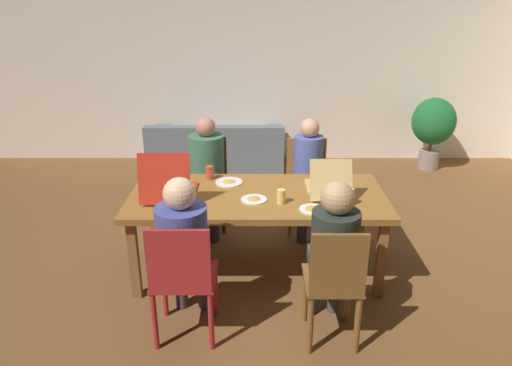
{
  "coord_description": "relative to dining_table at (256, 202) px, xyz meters",
  "views": [
    {
      "loc": [
        -0.01,
        -3.74,
        2.34
      ],
      "look_at": [
        0.0,
        0.1,
        0.81
      ],
      "focal_mm": 33.42,
      "sensor_mm": 36.0,
      "label": 1
    }
  ],
  "objects": [
    {
      "name": "couch",
      "position": [
        -0.56,
        2.62,
        -0.42
      ],
      "size": [
        1.84,
        0.89,
        0.73
      ],
      "color": "slate",
      "rests_on": "ground"
    },
    {
      "name": "plate_0",
      "position": [
        -0.03,
        -0.13,
        0.08
      ],
      "size": [
        0.22,
        0.22,
        0.03
      ],
      "color": "white",
      "rests_on": "dining_table"
    },
    {
      "name": "pizza_box_1",
      "position": [
        -0.74,
        -0.02,
        0.13
      ],
      "size": [
        0.42,
        0.51,
        0.43
      ],
      "color": "red",
      "rests_on": "dining_table"
    },
    {
      "name": "pizza_box_0",
      "position": [
        0.6,
        0.08,
        0.12
      ],
      "size": [
        0.35,
        0.51,
        0.34
      ],
      "color": "tan",
      "rests_on": "dining_table"
    },
    {
      "name": "chair_1",
      "position": [
        0.52,
        0.93,
        -0.19
      ],
      "size": [
        0.43,
        0.41,
        0.94
      ],
      "color": "#9C6638",
      "rests_on": "ground"
    },
    {
      "name": "person_1",
      "position": [
        0.52,
        0.78,
        0.02
      ],
      "size": [
        0.29,
        0.51,
        1.2
      ],
      "color": "#2F3A4D",
      "rests_on": "ground"
    },
    {
      "name": "drinking_glass_3",
      "position": [
        -0.65,
        -0.34,
        0.14
      ],
      "size": [
        0.08,
        0.08,
        0.14
      ],
      "primitive_type": "cylinder",
      "color": "#BC5233",
      "rests_on": "dining_table"
    },
    {
      "name": "person_0",
      "position": [
        0.52,
        -0.83,
        0.04
      ],
      "size": [
        0.33,
        0.52,
        1.22
      ],
      "color": "#394142",
      "rests_on": "ground"
    },
    {
      "name": "drinking_glass_2",
      "position": [
        0.74,
        -0.23,
        0.14
      ],
      "size": [
        0.07,
        0.07,
        0.14
      ],
      "primitive_type": "cylinder",
      "color": "#E2CB64",
      "rests_on": "dining_table"
    },
    {
      "name": "plate_2",
      "position": [
        0.44,
        -0.32,
        0.08
      ],
      "size": [
        0.21,
        0.21,
        0.03
      ],
      "color": "white",
      "rests_on": "dining_table"
    },
    {
      "name": "chair_0",
      "position": [
        0.52,
        -0.97,
        -0.19
      ],
      "size": [
        0.39,
        0.42,
        0.94
      ],
      "color": "brown",
      "rests_on": "ground"
    },
    {
      "name": "back_wall",
      "position": [
        0.0,
        3.24,
        0.79
      ],
      "size": [
        7.88,
        0.12,
        2.94
      ],
      "primitive_type": "cube",
      "color": "silver",
      "rests_on": "ground"
    },
    {
      "name": "person_2",
      "position": [
        -0.52,
        0.83,
        0.03
      ],
      "size": [
        0.36,
        0.57,
        1.21
      ],
      "color": "#392B3E",
      "rests_on": "ground"
    },
    {
      "name": "potted_plant",
      "position": [
        2.46,
        2.73,
        -0.04
      ],
      "size": [
        0.59,
        0.59,
        1.02
      ],
      "color": "gray",
      "rests_on": "ground"
    },
    {
      "name": "drinking_glass_1",
      "position": [
        0.19,
        -0.19,
        0.13
      ],
      "size": [
        0.07,
        0.07,
        0.12
      ],
      "primitive_type": "cylinder",
      "color": "#E6C867",
      "rests_on": "dining_table"
    },
    {
      "name": "drinking_glass_0",
      "position": [
        -0.44,
        0.36,
        0.13
      ],
      "size": [
        0.07,
        0.07,
        0.12
      ],
      "primitive_type": "cylinder",
      "color": "#BA472C",
      "rests_on": "dining_table"
    },
    {
      "name": "ground_plane",
      "position": [
        0.0,
        0.0,
        -0.68
      ],
      "size": [
        20.0,
        20.0,
        0.0
      ],
      "primitive_type": "plane",
      "color": "brown"
    },
    {
      "name": "chair_3",
      "position": [
        -0.52,
        -0.93,
        -0.15
      ],
      "size": [
        0.45,
        0.43,
        0.95
      ],
      "color": "#AB2528",
      "rests_on": "ground"
    },
    {
      "name": "dining_table",
      "position": [
        0.0,
        0.0,
        0.0
      ],
      "size": [
        2.18,
        0.99,
        0.75
      ],
      "color": "#915E27",
      "rests_on": "ground"
    },
    {
      "name": "plate_1",
      "position": [
        -0.26,
        0.26,
        0.08
      ],
      "size": [
        0.25,
        0.25,
        0.03
      ],
      "color": "white",
      "rests_on": "dining_table"
    },
    {
      "name": "person_3",
      "position": [
        -0.52,
        -0.79,
        0.05
      ],
      "size": [
        0.36,
        0.53,
        1.22
      ],
      "color": "#403B47",
      "rests_on": "ground"
    },
    {
      "name": "chair_2",
      "position": [
        -0.52,
        0.97,
        -0.18
      ],
      "size": [
        0.41,
        0.39,
        0.95
      ],
      "color": "#52381A",
      "rests_on": "ground"
    }
  ]
}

